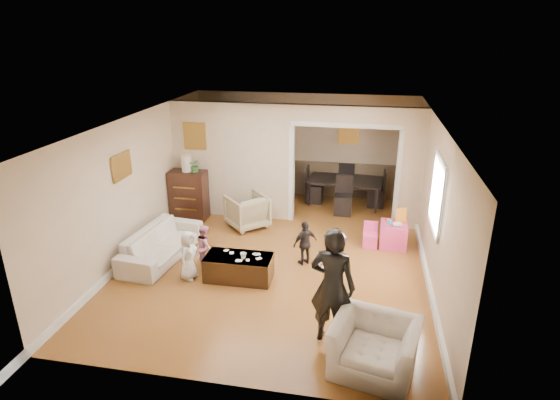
% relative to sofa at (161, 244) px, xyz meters
% --- Properties ---
extents(floor, '(7.00, 7.00, 0.00)m').
position_rel_sofa_xyz_m(floor, '(2.14, 0.52, -0.29)').
color(floor, '#AC702C').
rests_on(floor, ground).
extents(partition_left, '(2.75, 0.18, 2.60)m').
position_rel_sofa_xyz_m(partition_left, '(0.76, 2.32, 1.01)').
color(partition_left, beige).
rests_on(partition_left, ground).
extents(partition_right, '(0.55, 0.18, 2.60)m').
position_rel_sofa_xyz_m(partition_right, '(4.61, 2.32, 1.01)').
color(partition_right, beige).
rests_on(partition_right, ground).
extents(partition_header, '(2.22, 0.18, 0.35)m').
position_rel_sofa_xyz_m(partition_header, '(3.24, 2.32, 2.14)').
color(partition_header, beige).
rests_on(partition_header, partition_right).
extents(window_pane, '(0.03, 0.95, 1.10)m').
position_rel_sofa_xyz_m(window_pane, '(4.87, 0.12, 1.26)').
color(window_pane, white).
rests_on(window_pane, ground).
extents(framed_art_partition, '(0.45, 0.03, 0.55)m').
position_rel_sofa_xyz_m(framed_art_partition, '(-0.06, 2.22, 1.56)').
color(framed_art_partition, brown).
rests_on(framed_art_partition, partition_left).
extents(framed_art_sofa_wall, '(0.03, 0.55, 0.40)m').
position_rel_sofa_xyz_m(framed_art_sofa_wall, '(-0.57, -0.08, 1.51)').
color(framed_art_sofa_wall, brown).
extents(framed_art_alcove, '(0.45, 0.03, 0.55)m').
position_rel_sofa_xyz_m(framed_art_alcove, '(3.24, 3.96, 1.41)').
color(framed_art_alcove, brown).
extents(sofa, '(0.98, 2.05, 0.58)m').
position_rel_sofa_xyz_m(sofa, '(0.00, 0.00, 0.00)').
color(sofa, beige).
rests_on(sofa, ground).
extents(armchair_back, '(1.11, 1.11, 0.72)m').
position_rel_sofa_xyz_m(armchair_back, '(1.23, 1.71, 0.07)').
color(armchair_back, tan).
rests_on(armchair_back, ground).
extents(armchair_front, '(1.23, 1.13, 0.68)m').
position_rel_sofa_xyz_m(armchair_front, '(3.93, -2.35, 0.05)').
color(armchair_front, beige).
rests_on(armchair_front, ground).
extents(dresser, '(0.81, 0.46, 1.12)m').
position_rel_sofa_xyz_m(dresser, '(-0.18, 1.93, 0.27)').
color(dresser, black).
rests_on(dresser, ground).
extents(table_lamp, '(0.22, 0.22, 0.36)m').
position_rel_sofa_xyz_m(table_lamp, '(-0.18, 1.93, 1.01)').
color(table_lamp, beige).
rests_on(table_lamp, dresser).
extents(potted_plant, '(0.26, 0.23, 0.29)m').
position_rel_sofa_xyz_m(potted_plant, '(0.02, 1.93, 0.97)').
color(potted_plant, '#437735').
rests_on(potted_plant, dresser).
extents(coffee_table, '(1.15, 0.59, 0.43)m').
position_rel_sofa_xyz_m(coffee_table, '(1.64, -0.49, -0.07)').
color(coffee_table, '#382312').
rests_on(coffee_table, ground).
extents(coffee_cup, '(0.11, 0.11, 0.10)m').
position_rel_sofa_xyz_m(coffee_cup, '(1.74, -0.54, 0.19)').
color(coffee_cup, white).
rests_on(coffee_cup, coffee_table).
extents(play_table, '(0.52, 0.52, 0.49)m').
position_rel_sofa_xyz_m(play_table, '(4.32, 1.30, -0.04)').
color(play_table, '#DF3A79').
rests_on(play_table, ground).
extents(cereal_box, '(0.20, 0.07, 0.30)m').
position_rel_sofa_xyz_m(cereal_box, '(4.44, 1.40, 0.35)').
color(cereal_box, yellow).
rests_on(cereal_box, play_table).
extents(cyan_cup, '(0.08, 0.08, 0.08)m').
position_rel_sofa_xyz_m(cyan_cup, '(4.22, 1.25, 0.24)').
color(cyan_cup, '#24ABB7').
rests_on(cyan_cup, play_table).
extents(toy_block, '(0.10, 0.08, 0.05)m').
position_rel_sofa_xyz_m(toy_block, '(4.20, 1.42, 0.23)').
color(toy_block, red).
rests_on(toy_block, play_table).
extents(play_bowl, '(0.20, 0.20, 0.05)m').
position_rel_sofa_xyz_m(play_bowl, '(4.37, 1.18, 0.23)').
color(play_bowl, silver).
rests_on(play_bowl, play_table).
extents(dining_table, '(1.92, 1.22, 0.64)m').
position_rel_sofa_xyz_m(dining_table, '(3.24, 3.48, 0.03)').
color(dining_table, black).
rests_on(dining_table, ground).
extents(adult_person, '(0.70, 0.53, 1.72)m').
position_rel_sofa_xyz_m(adult_person, '(3.35, -1.87, 0.57)').
color(adult_person, black).
rests_on(adult_person, ground).
extents(child_kneel_a, '(0.35, 0.47, 0.89)m').
position_rel_sofa_xyz_m(child_kneel_a, '(0.79, -0.64, 0.16)').
color(child_kneel_a, silver).
rests_on(child_kneel_a, ground).
extents(child_kneel_b, '(0.43, 0.48, 0.82)m').
position_rel_sofa_xyz_m(child_kneel_b, '(0.94, -0.19, 0.12)').
color(child_kneel_b, pink).
rests_on(child_kneel_b, ground).
extents(child_toddler, '(0.51, 0.48, 0.84)m').
position_rel_sofa_xyz_m(child_toddler, '(2.69, 0.26, 0.13)').
color(child_toddler, black).
rests_on(child_toddler, ground).
extents(craft_papers, '(0.74, 0.42, 0.00)m').
position_rel_sofa_xyz_m(craft_papers, '(1.75, -0.45, 0.14)').
color(craft_papers, white).
rests_on(craft_papers, coffee_table).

